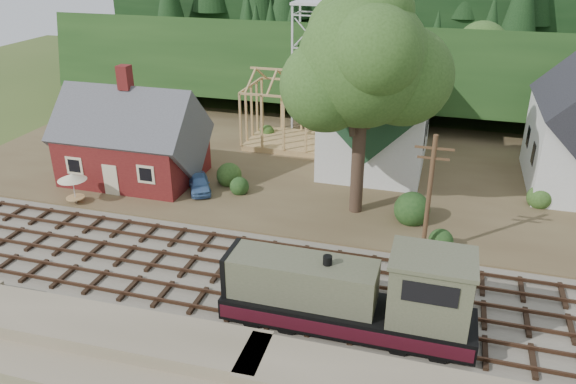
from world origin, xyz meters
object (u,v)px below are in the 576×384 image
(locomotive, at_px, (356,297))
(car_green, at_px, (104,160))
(car_blue, at_px, (199,183))
(patio_set, at_px, (72,178))

(locomotive, bearing_deg, car_green, 147.65)
(car_blue, relative_size, patio_set, 1.62)
(car_blue, bearing_deg, patio_set, -179.88)
(car_green, xyz_separation_m, patio_set, (1.95, -6.70, 1.33))
(car_green, bearing_deg, locomotive, -124.85)
(locomotive, bearing_deg, car_blue, 137.74)
(car_blue, relative_size, car_green, 0.99)
(car_blue, height_order, car_green, car_blue)
(locomotive, xyz_separation_m, patio_set, (-22.05, 8.50, 0.10))
(car_green, height_order, patio_set, patio_set)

